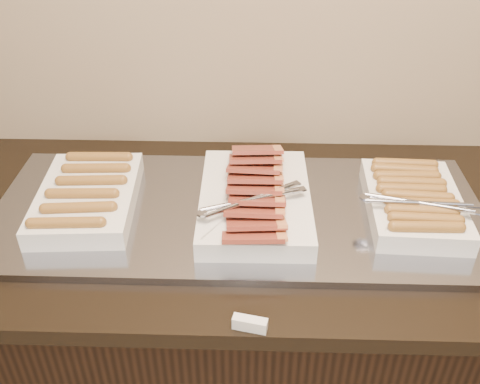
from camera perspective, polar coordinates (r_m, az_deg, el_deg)
name	(u,v)px	position (r m, az deg, el deg)	size (l,w,h in m)	color
counter	(243,337)	(1.63, 0.36, -15.19)	(2.06, 0.76, 0.90)	black
warming_tray	(239,212)	(1.32, -0.15, -2.15)	(1.20, 0.50, 0.02)	gray
dish_left	(87,196)	(1.35, -15.96, -0.44)	(0.25, 0.36, 0.07)	silver
dish_center	(255,199)	(1.29, 1.59, -0.72)	(0.28, 0.42, 0.09)	silver
dish_right	(414,201)	(1.34, 18.07, -0.96)	(0.27, 0.33, 0.08)	silver
label_holder	(250,324)	(1.05, 1.07, -13.87)	(0.07, 0.02, 0.03)	silver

